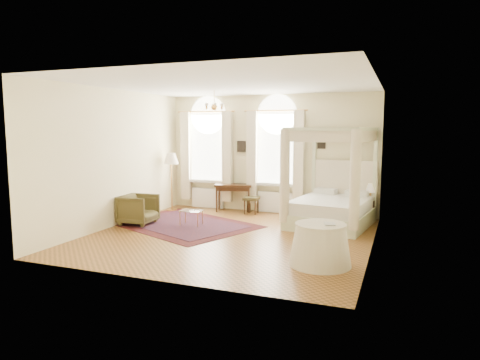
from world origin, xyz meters
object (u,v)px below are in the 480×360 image
(nightstand, at_px, (367,210))
(writing_desk, at_px, (234,188))
(canopy_bed, at_px, (331,204))
(stool, at_px, (251,200))
(armchair, at_px, (138,209))
(side_table, at_px, (320,245))
(floor_lamp, at_px, (171,162))
(coffee_table, at_px, (191,212))

(nightstand, xyz_separation_m, writing_desk, (-3.69, 0.00, 0.40))
(canopy_bed, bearing_deg, stool, 162.62)
(armchair, distance_m, side_table, 5.05)
(stool, bearing_deg, nightstand, 2.99)
(canopy_bed, bearing_deg, nightstand, 48.69)
(canopy_bed, height_order, armchair, canopy_bed)
(canopy_bed, xyz_separation_m, nightstand, (0.78, 0.89, -0.27))
(canopy_bed, bearing_deg, floor_lamp, 175.76)
(writing_desk, distance_m, stool, 0.68)
(stool, bearing_deg, writing_desk, 164.87)
(armchair, xyz_separation_m, side_table, (4.80, -1.59, -0.01))
(floor_lamp, relative_size, side_table, 1.54)
(stool, bearing_deg, floor_lamp, -170.62)
(stool, xyz_separation_m, floor_lamp, (-2.31, -0.38, 1.03))
(canopy_bed, relative_size, coffee_table, 4.34)
(stool, relative_size, armchair, 0.58)
(writing_desk, bearing_deg, canopy_bed, -16.92)
(canopy_bed, height_order, side_table, canopy_bed)
(armchair, relative_size, coffee_table, 1.45)
(stool, xyz_separation_m, side_table, (2.62, -3.85, -0.03))
(stool, height_order, coffee_table, stool)
(canopy_bed, distance_m, nightstand, 1.21)
(writing_desk, distance_m, armchair, 2.90)
(canopy_bed, bearing_deg, side_table, -84.36)
(coffee_table, height_order, side_table, side_table)
(writing_desk, height_order, floor_lamp, floor_lamp)
(writing_desk, height_order, coffee_table, writing_desk)
(floor_lamp, bearing_deg, side_table, -35.14)
(canopy_bed, distance_m, stool, 2.43)
(writing_desk, xyz_separation_m, coffee_table, (-0.29, -2.06, -0.34))
(armchair, bearing_deg, writing_desk, -35.79)
(stool, distance_m, coffee_table, 2.10)
(armchair, bearing_deg, stool, -46.61)
(canopy_bed, height_order, writing_desk, canopy_bed)
(coffee_table, xyz_separation_m, floor_lamp, (-1.42, 1.52, 1.09))
(writing_desk, bearing_deg, nightstand, -0.00)
(coffee_table, bearing_deg, stool, 64.86)
(nightstand, xyz_separation_m, floor_lamp, (-5.40, -0.54, 1.15))
(stool, bearing_deg, canopy_bed, -17.38)
(canopy_bed, distance_m, side_table, 3.15)
(side_table, bearing_deg, armchair, 161.61)
(nightstand, height_order, stool, nightstand)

